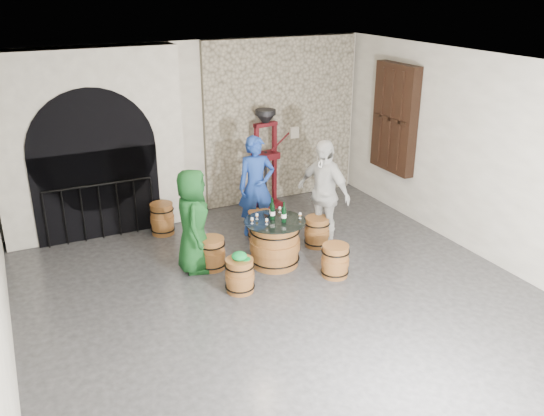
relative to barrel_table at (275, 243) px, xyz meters
name	(u,v)px	position (x,y,z in m)	size (l,w,h in m)	color
ground	(291,306)	(-0.36, -1.25, -0.37)	(8.00, 8.00, 0.00)	#2A2A2D
wall_back	(193,129)	(-0.36, 2.75, 1.23)	(8.00, 8.00, 0.00)	beige
wall_right	(496,163)	(3.14, -1.25, 1.23)	(8.00, 8.00, 0.00)	beige
ceiling	(294,71)	(-0.36, -1.25, 2.83)	(8.00, 8.00, 0.00)	beige
stone_facing_panel	(281,120)	(1.44, 2.69, 1.23)	(3.20, 0.12, 3.18)	#A19780
arched_opening	(90,146)	(-2.26, 2.49, 1.22)	(3.10, 0.60, 3.19)	beige
shuttered_window	(394,119)	(3.02, 1.15, 1.43)	(0.23, 1.10, 2.00)	black
barrel_table	(275,243)	(0.00, 0.00, 0.00)	(0.96, 0.96, 0.74)	brown
barrel_stool_left	(212,253)	(-0.94, 0.30, -0.11)	(0.43, 0.43, 0.51)	brown
barrel_stool_far	(260,225)	(0.19, 0.97, -0.11)	(0.43, 0.43, 0.51)	brown
barrel_stool_right	(317,232)	(0.94, 0.31, -0.11)	(0.43, 0.43, 0.51)	brown
barrel_stool_near_right	(335,261)	(0.65, -0.74, -0.11)	(0.43, 0.43, 0.51)	brown
barrel_stool_near_left	(240,275)	(-0.82, -0.55, -0.11)	(0.43, 0.43, 0.51)	brown
green_cap	(240,256)	(-0.82, -0.55, 0.19)	(0.26, 0.22, 0.12)	#0B7C2F
person_green	(193,221)	(-1.19, 0.38, 0.45)	(0.80, 0.52, 1.63)	#13441A
person_blue	(256,186)	(0.23, 1.21, 0.51)	(0.64, 0.42, 1.76)	navy
person_white	(323,193)	(1.05, 0.35, 0.54)	(1.07, 0.44, 1.82)	silver
wine_bottle_left	(273,211)	(0.00, 0.08, 0.50)	(0.08, 0.08, 0.32)	black
wine_bottle_center	(284,214)	(0.11, -0.09, 0.50)	(0.08, 0.08, 0.32)	black
wine_bottle_right	(272,209)	(0.02, 0.15, 0.50)	(0.08, 0.08, 0.32)	black
tasting_glass_a	(267,222)	(-0.17, -0.07, 0.42)	(0.05, 0.05, 0.10)	#C46C26
tasting_glass_b	(284,214)	(0.19, 0.08, 0.42)	(0.05, 0.05, 0.10)	#C46C26
tasting_glass_c	(257,216)	(-0.22, 0.17, 0.42)	(0.05, 0.05, 0.10)	#C46C26
tasting_glass_d	(280,210)	(0.22, 0.28, 0.42)	(0.05, 0.05, 0.10)	#C46C26
tasting_glass_e	(300,216)	(0.40, -0.08, 0.42)	(0.05, 0.05, 0.10)	#C46C26
tasting_glass_f	(252,221)	(-0.36, 0.06, 0.42)	(0.05, 0.05, 0.10)	#C46C26
side_barrel	(162,219)	(-1.27, 1.91, -0.08)	(0.43, 0.43, 0.57)	brown
corking_press	(266,152)	(0.93, 2.31, 0.76)	(0.82, 0.51, 1.94)	#4C0C14
control_box	(294,132)	(1.69, 2.61, 0.98)	(0.18, 0.10, 0.22)	silver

